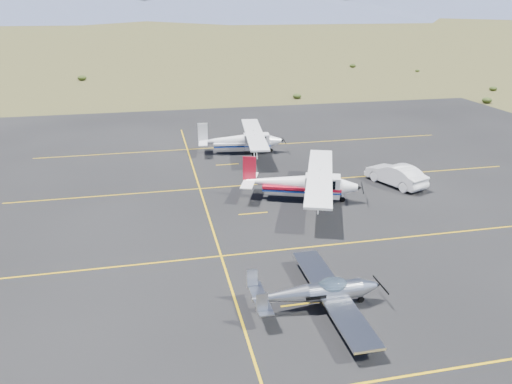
{
  "coord_description": "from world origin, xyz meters",
  "views": [
    {
      "loc": [
        -9.34,
        -22.67,
        13.4
      ],
      "look_at": [
        -2.83,
        7.35,
        1.6
      ],
      "focal_mm": 35.0,
      "sensor_mm": 36.0,
      "label": 1
    }
  ],
  "objects_px": {
    "aircraft_low_wing": "(319,292)",
    "sedan": "(396,175)",
    "aircraft_plain": "(242,140)",
    "aircraft_cessna": "(302,182)"
  },
  "relations": [
    {
      "from": "aircraft_cessna",
      "to": "aircraft_plain",
      "type": "bearing_deg",
      "value": 119.09
    },
    {
      "from": "aircraft_low_wing",
      "to": "sedan",
      "type": "relative_size",
      "value": 1.66
    },
    {
      "from": "aircraft_low_wing",
      "to": "aircraft_plain",
      "type": "bearing_deg",
      "value": 87.01
    },
    {
      "from": "aircraft_low_wing",
      "to": "aircraft_plain",
      "type": "height_order",
      "value": "aircraft_plain"
    },
    {
      "from": "aircraft_cessna",
      "to": "aircraft_plain",
      "type": "height_order",
      "value": "aircraft_cessna"
    },
    {
      "from": "aircraft_plain",
      "to": "aircraft_low_wing",
      "type": "bearing_deg",
      "value": -85.76
    },
    {
      "from": "aircraft_low_wing",
      "to": "sedan",
      "type": "distance_m",
      "value": 18.45
    },
    {
      "from": "aircraft_low_wing",
      "to": "aircraft_cessna",
      "type": "distance_m",
      "value": 13.47
    },
    {
      "from": "aircraft_plain",
      "to": "aircraft_cessna",
      "type": "bearing_deg",
      "value": -74.09
    },
    {
      "from": "aircraft_low_wing",
      "to": "aircraft_plain",
      "type": "distance_m",
      "value": 25.67
    }
  ]
}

